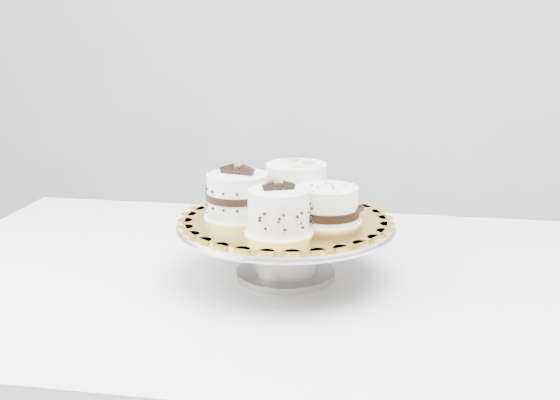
% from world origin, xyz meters
% --- Properties ---
extents(table, '(1.27, 0.85, 0.75)m').
position_xyz_m(table, '(-0.02, 0.06, 0.68)').
color(table, white).
rests_on(table, floor).
extents(cake_stand, '(0.37, 0.37, 0.10)m').
position_xyz_m(cake_stand, '(0.03, 0.05, 0.82)').
color(cake_stand, gray).
rests_on(cake_stand, table).
extents(cake_board, '(0.37, 0.37, 0.00)m').
position_xyz_m(cake_board, '(0.03, 0.05, 0.85)').
color(cake_board, gold).
rests_on(cake_board, cake_stand).
extents(cake_swirl, '(0.13, 0.13, 0.09)m').
position_xyz_m(cake_swirl, '(0.03, -0.03, 0.89)').
color(cake_swirl, white).
rests_on(cake_swirl, cake_board).
extents(cake_banded, '(0.12, 0.12, 0.09)m').
position_xyz_m(cake_banded, '(-0.06, 0.05, 0.89)').
color(cake_banded, white).
rests_on(cake_banded, cake_board).
extents(cake_dots, '(0.14, 0.14, 0.08)m').
position_xyz_m(cake_dots, '(0.03, 0.13, 0.89)').
color(cake_dots, white).
rests_on(cake_dots, cake_board).
extents(cake_ribbon, '(0.12, 0.12, 0.06)m').
position_xyz_m(cake_ribbon, '(0.10, 0.05, 0.88)').
color(cake_ribbon, white).
rests_on(cake_ribbon, cake_board).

